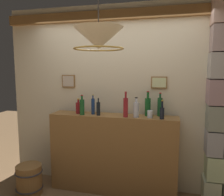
{
  "coord_description": "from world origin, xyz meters",
  "views": [
    {
      "loc": [
        0.76,
        -2.2,
        1.79
      ],
      "look_at": [
        0.0,
        0.8,
        1.39
      ],
      "focal_mm": 36.23,
      "sensor_mm": 36.0,
      "label": 1
    }
  ],
  "objects": [
    {
      "name": "liquor_bottle_rum",
      "position": [
        0.68,
        0.76,
        1.23
      ],
      "size": [
        0.06,
        0.06,
        0.25
      ],
      "color": "black",
      "rests_on": "bar_shelf_unit"
    },
    {
      "name": "liquor_bottle_whiskey",
      "position": [
        0.65,
        0.95,
        1.27
      ],
      "size": [
        0.07,
        0.07,
        0.33
      ],
      "color": "#1A4D26",
      "rests_on": "bar_shelf_unit"
    },
    {
      "name": "bar_shelf_unit",
      "position": [
        0.0,
        0.85,
        0.57
      ],
      "size": [
        1.82,
        0.33,
        1.14
      ],
      "primitive_type": "cube",
      "color": "olive",
      "rests_on": "ground"
    },
    {
      "name": "liquor_bottle_tequila",
      "position": [
        0.48,
        0.93,
        1.28
      ],
      "size": [
        0.08,
        0.08,
        0.35
      ],
      "color": "#195824",
      "rests_on": "bar_shelf_unit"
    },
    {
      "name": "liquor_bottle_vermouth",
      "position": [
        -0.29,
        0.84,
        1.26
      ],
      "size": [
        0.05,
        0.05,
        0.29
      ],
      "color": "navy",
      "rests_on": "bar_shelf_unit"
    },
    {
      "name": "liquor_bottle_bourbon",
      "position": [
        -0.43,
        0.77,
        1.26
      ],
      "size": [
        0.07,
        0.07,
        0.29
      ],
      "color": "#1B5425",
      "rests_on": "bar_shelf_unit"
    },
    {
      "name": "pendant_lamp",
      "position": [
        0.06,
        0.01,
        2.09
      ],
      "size": [
        0.51,
        0.51,
        0.58
      ],
      "color": "#EFE5C6"
    },
    {
      "name": "liquor_bottle_port",
      "position": [
        0.34,
        0.79,
        1.25
      ],
      "size": [
        0.07,
        0.07,
        0.27
      ],
      "color": "silver",
      "rests_on": "bar_shelf_unit"
    },
    {
      "name": "liquor_bottle_rye",
      "position": [
        0.2,
        0.77,
        1.28
      ],
      "size": [
        0.06,
        0.06,
        0.35
      ],
      "color": "maroon",
      "rests_on": "bar_shelf_unit"
    },
    {
      "name": "glass_tumbler_rocks",
      "position": [
        0.52,
        0.8,
        1.19
      ],
      "size": [
        0.07,
        0.07,
        0.1
      ],
      "color": "silver",
      "rests_on": "bar_shelf_unit"
    },
    {
      "name": "liquor_bottle_mezcal",
      "position": [
        -0.19,
        0.79,
        1.24
      ],
      "size": [
        0.05,
        0.05,
        0.24
      ],
      "color": "black",
      "rests_on": "bar_shelf_unit"
    },
    {
      "name": "wooden_barrel",
      "position": [
        -1.15,
        0.48,
        0.21
      ],
      "size": [
        0.38,
        0.38,
        0.43
      ],
      "color": "olive",
      "rests_on": "ground"
    },
    {
      "name": "liquor_bottle_gin",
      "position": [
        -0.52,
        0.84,
        1.23
      ],
      "size": [
        0.08,
        0.08,
        0.22
      ],
      "color": "maroon",
      "rests_on": "bar_shelf_unit"
    },
    {
      "name": "panelled_rear_partition",
      "position": [
        -0.0,
        1.1,
        1.43
      ],
      "size": [
        3.46,
        0.15,
        2.72
      ],
      "color": "beige",
      "rests_on": "ground"
    }
  ]
}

